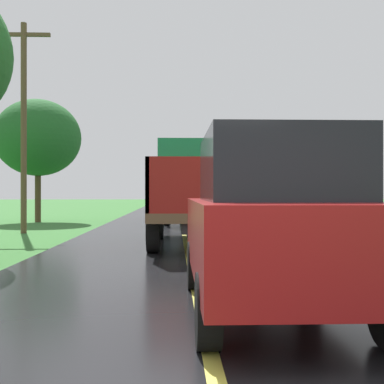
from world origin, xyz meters
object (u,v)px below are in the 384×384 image
Objects in this scene: banana_truck_near at (196,189)px; following_car at (271,221)px; utility_pole_roadside at (24,120)px; banana_truck_far at (190,191)px; roadside_tree_mid_right at (38,138)px.

following_car is (0.47, -7.90, -0.40)m from banana_truck_near.
banana_truck_near is 7.17m from utility_pole_roadside.
roadside_tree_mid_right is (-7.18, 1.08, 2.50)m from banana_truck_far.
banana_truck_near is at bearing 93.41° from following_car.
banana_truck_far reaches higher than following_car.
utility_pole_roadside is at bearing -137.51° from banana_truck_far.
roadside_tree_mid_right is (-7.05, 10.04, 2.51)m from banana_truck_near.
following_car is (7.52, -17.94, -2.91)m from roadside_tree_mid_right.
banana_truck_near is 1.42× the size of following_car.
banana_truck_near is at bearing -32.14° from utility_pole_roadside.
banana_truck_near is 8.96m from banana_truck_far.
utility_pole_roadside is 1.75× the size of following_car.
banana_truck_far is 0.81× the size of utility_pole_roadside.
utility_pole_roadside reaches higher than roadside_tree_mid_right.
banana_truck_far is 1.00× the size of roadside_tree_mid_right.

